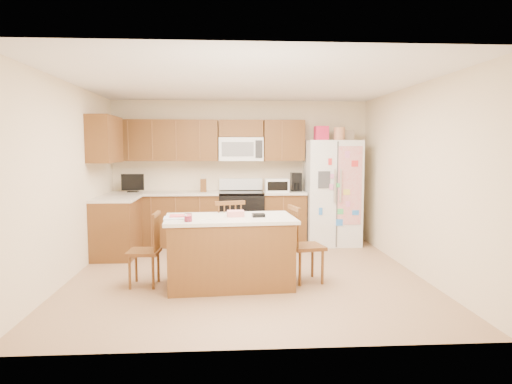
{
  "coord_description": "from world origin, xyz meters",
  "views": [
    {
      "loc": [
        -0.25,
        -5.89,
        1.67
      ],
      "look_at": [
        0.15,
        0.35,
        1.07
      ],
      "focal_mm": 32.0,
      "sensor_mm": 36.0,
      "label": 1
    }
  ],
  "objects": [
    {
      "name": "refrigerator",
      "position": [
        1.57,
        1.87,
        0.92
      ],
      "size": [
        0.9,
        0.79,
        2.04
      ],
      "color": "white",
      "rests_on": "ground"
    },
    {
      "name": "windsor_chair_back",
      "position": [
        -0.25,
        0.11,
        0.47
      ],
      "size": [
        0.53,
        0.51,
        0.99
      ],
      "color": "brown",
      "rests_on": "ground"
    },
    {
      "name": "windsor_chair_left",
      "position": [
        -1.23,
        -0.39,
        0.42
      ],
      "size": [
        0.39,
        0.4,
        0.9
      ],
      "color": "brown",
      "rests_on": "ground"
    },
    {
      "name": "island",
      "position": [
        -0.22,
        -0.45,
        0.43
      ],
      "size": [
        1.6,
        1.01,
        0.93
      ],
      "color": "brown",
      "rests_on": "ground"
    },
    {
      "name": "stove",
      "position": [
        0.0,
        1.94,
        0.47
      ],
      "size": [
        0.76,
        0.65,
        1.13
      ],
      "color": "black",
      "rests_on": "ground"
    },
    {
      "name": "windsor_chair_right",
      "position": [
        0.72,
        -0.35,
        0.45
      ],
      "size": [
        0.46,
        0.48,
        0.95
      ],
      "color": "brown",
      "rests_on": "ground"
    },
    {
      "name": "cabinetry",
      "position": [
        -0.98,
        1.79,
        0.91
      ],
      "size": [
        3.36,
        1.56,
        2.15
      ],
      "color": "brown",
      "rests_on": "ground"
    },
    {
      "name": "room_shell",
      "position": [
        0.0,
        0.0,
        1.44
      ],
      "size": [
        4.6,
        4.6,
        2.52
      ],
      "color": "beige",
      "rests_on": "ground"
    },
    {
      "name": "ground",
      "position": [
        0.0,
        0.0,
        0.0
      ],
      "size": [
        4.5,
        4.5,
        0.0
      ],
      "primitive_type": "plane",
      "color": "#947158",
      "rests_on": "ground"
    }
  ]
}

